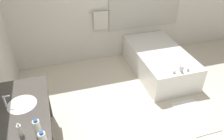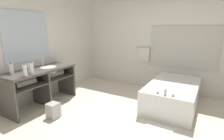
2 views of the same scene
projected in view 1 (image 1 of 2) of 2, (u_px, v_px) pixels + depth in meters
name	position (u px, v px, depth m)	size (l,w,h in m)	color
ground_plane	(152.00, 121.00, 3.64)	(16.00, 16.00, 0.00)	beige
wall_back_with_blinds	(114.00, 1.00, 4.64)	(7.40, 0.13, 2.70)	silver
vanity_counter	(26.00, 129.00, 2.72)	(0.65, 1.59, 0.85)	#4C4742
sink_faucet	(5.00, 102.00, 2.67)	(0.09, 0.04, 0.18)	silver
bathtub	(159.00, 60.00, 4.67)	(1.00, 1.80, 0.65)	white
water_bottle_3	(37.00, 128.00, 2.30)	(0.08, 0.08, 0.24)	silver
soap_dispenser	(20.00, 130.00, 2.33)	(0.05, 0.05, 0.18)	white
bath_mat	(195.00, 116.00, 3.72)	(0.49, 0.79, 0.02)	white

